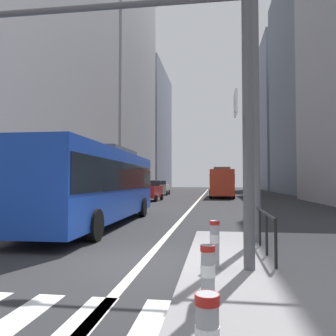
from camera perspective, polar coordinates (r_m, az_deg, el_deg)
name	(u,v)px	position (r m, az deg, el deg)	size (l,w,h in m)	color
ground_plane	(195,204)	(27.75, 4.61, -6.09)	(160.00, 160.00, 0.00)	#28282B
lane_centre_line	(200,198)	(37.72, 5.51, -5.07)	(0.20, 80.00, 0.01)	beige
office_tower_left_near	(13,15)	(35.51, -24.67, 22.42)	(12.12, 24.46, 33.14)	#9E9EA3
office_tower_left_mid	(110,61)	(60.96, -9.78, 17.41)	(11.20, 25.07, 44.70)	#9E9EA3
office_tower_left_far	(145,130)	(87.00, -3.84, 6.46)	(10.34, 24.84, 30.10)	slate
office_tower_right_mid	(320,80)	(55.73, 24.36, 13.41)	(10.88, 24.30, 33.44)	slate
office_tower_right_far	(284,116)	(80.50, 19.05, 8.32)	(10.23, 18.12, 32.95)	slate
city_bus_blue_oncoming	(97,182)	(14.55, -11.86, -2.28)	(2.81, 11.51, 3.40)	#14389E
sedan_white_oncoming	(19,200)	(16.89, -23.93, -5.00)	(2.11, 4.33, 1.94)	silver
city_bus_red_receding	(222,181)	(39.72, 9.12, -2.26)	(2.83, 10.67, 3.40)	red
car_oncoming_mid	(150,190)	(32.05, -3.14, -3.81)	(2.16, 4.06, 1.94)	maroon
car_receding_near	(221,186)	(60.57, 8.96, -3.06)	(2.14, 4.52, 1.94)	silver
car_receding_far	(221,186)	(58.77, 8.98, -3.08)	(2.05, 4.57, 1.94)	black
car_oncoming_far	(161,188)	(45.96, -1.13, -3.34)	(2.16, 4.40, 1.94)	#B2A899
traffic_signal_gantry	(133,71)	(7.29, -5.88, 16.08)	(6.85, 0.65, 6.00)	#515156
street_lamp_post	(255,62)	(10.43, 14.56, 17.00)	(5.50, 0.32, 8.00)	#56565B
bollard_left	(208,275)	(4.64, 6.76, -17.50)	(0.20, 0.20, 0.87)	#99999E
bollard_right	(215,242)	(6.84, 7.90, -12.25)	(0.20, 0.20, 0.93)	#99999E
pedestrian_railing	(263,222)	(8.77, 15.76, -8.72)	(0.06, 3.61, 0.98)	black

